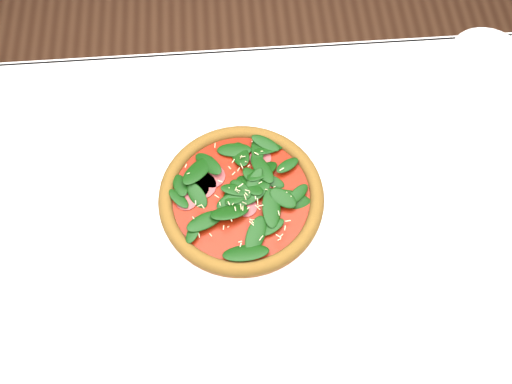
{
  "coord_description": "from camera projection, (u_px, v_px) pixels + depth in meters",
  "views": [
    {
      "loc": [
        0.01,
        -0.35,
        1.63
      ],
      "look_at": [
        0.04,
        0.08,
        0.77
      ],
      "focal_mm": 40.0,
      "sensor_mm": 36.0,
      "label": 1
    }
  ],
  "objects": [
    {
      "name": "plate",
      "position": [
        241.0,
        201.0,
        0.97
      ],
      "size": [
        0.32,
        0.32,
        0.01
      ],
      "color": "white",
      "rests_on": "dining_table"
    },
    {
      "name": "saucer_far",
      "position": [
        488.0,
        57.0,
        1.11
      ],
      "size": [
        0.15,
        0.15,
        0.01
      ],
      "color": "white",
      "rests_on": "dining_table"
    },
    {
      "name": "pizza",
      "position": [
        241.0,
        196.0,
        0.95
      ],
      "size": [
        0.28,
        0.28,
        0.04
      ],
      "rotation": [
        0.0,
        0.0,
        -0.01
      ],
      "color": "brown",
      "rests_on": "plate"
    },
    {
      "name": "dining_table",
      "position": [
        239.0,
        260.0,
        1.04
      ],
      "size": [
        1.21,
        0.81,
        0.75
      ],
      "color": "silver",
      "rests_on": "ground"
    },
    {
      "name": "ground",
      "position": [
        245.0,
        337.0,
        1.62
      ],
      "size": [
        6.0,
        6.0,
        0.0
      ],
      "primitive_type": "plane",
      "color": "brown",
      "rests_on": "ground"
    }
  ]
}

